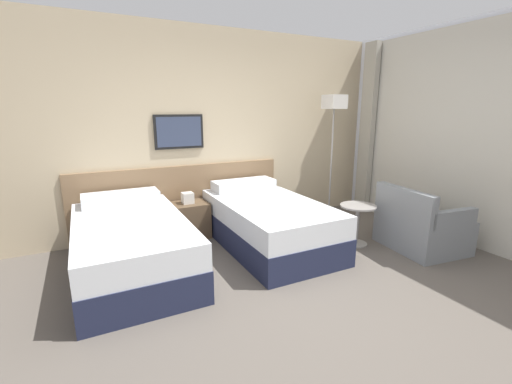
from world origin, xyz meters
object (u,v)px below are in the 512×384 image
at_px(bed_near_window, 268,222).
at_px(nightstand, 189,220).
at_px(floor_lamp, 334,114).
at_px(side_table, 357,217).
at_px(bed_near_door, 132,245).
at_px(armchair, 420,228).

distance_m(bed_near_window, nightstand, 1.07).
relative_size(floor_lamp, side_table, 3.64).
bearing_deg(side_table, bed_near_door, 169.43).
height_order(bed_near_door, floor_lamp, floor_lamp).
distance_m(nightstand, side_table, 2.16).
height_order(bed_near_window, armchair, armchair).
height_order(bed_near_door, bed_near_window, same).
bearing_deg(bed_near_door, armchair, -16.15).
xyz_separation_m(side_table, armchair, (0.60, -0.44, -0.09)).
bearing_deg(floor_lamp, bed_near_window, -161.54).
relative_size(nightstand, side_table, 1.19).
relative_size(bed_near_door, floor_lamp, 1.03).
bearing_deg(floor_lamp, armchair, -77.62).
bearing_deg(floor_lamp, nightstand, 172.62).
bearing_deg(nightstand, floor_lamp, -7.38).
relative_size(bed_near_door, nightstand, 3.15).
bearing_deg(nightstand, bed_near_door, -138.61).
distance_m(bed_near_door, nightstand, 1.07).
height_order(bed_near_door, nightstand, bed_near_door).
xyz_separation_m(nightstand, armchair, (2.39, -1.63, 0.02)).
xyz_separation_m(nightstand, side_table, (1.80, -1.19, 0.11)).
bearing_deg(side_table, bed_near_window, 154.09).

